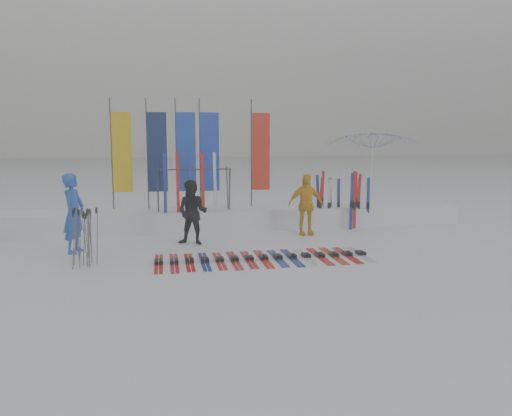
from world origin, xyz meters
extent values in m
plane|color=white|center=(0.00, 0.00, 0.00)|extent=(120.00, 120.00, 0.00)
cube|color=white|center=(0.00, 4.60, 0.30)|extent=(14.00, 1.60, 0.60)
imported|color=blue|center=(-4.04, 2.00, 0.93)|extent=(0.61, 0.77, 1.85)
imported|color=black|center=(-1.27, 2.41, 0.81)|extent=(0.96, 0.86, 1.62)
imported|color=#F2B20F|center=(1.87, 3.09, 0.85)|extent=(1.00, 0.44, 1.69)
imported|color=white|center=(5.17, 6.24, 1.50)|extent=(3.75, 3.80, 2.99)
cube|color=red|center=(-2.11, 0.54, 0.04)|extent=(0.17, 1.65, 0.07)
cube|color=#AF0E18|center=(-1.79, 0.54, 0.04)|extent=(0.17, 1.69, 0.07)
cube|color=red|center=(-1.46, 0.54, 0.04)|extent=(0.17, 1.57, 0.07)
cube|color=navy|center=(-1.13, 0.54, 0.04)|extent=(0.17, 1.62, 0.07)
cube|color=red|center=(-0.81, 0.54, 0.04)|extent=(0.17, 1.56, 0.07)
cube|color=#AC170D|center=(-0.48, 0.54, 0.04)|extent=(0.17, 1.67, 0.07)
cube|color=red|center=(-0.16, 0.54, 0.04)|extent=(0.17, 1.59, 0.07)
cube|color=red|center=(0.17, 0.54, 0.04)|extent=(0.17, 1.67, 0.07)
cube|color=navy|center=(0.49, 0.54, 0.04)|extent=(0.17, 1.58, 0.07)
cube|color=navy|center=(0.82, 0.54, 0.04)|extent=(0.17, 1.66, 0.07)
cube|color=silver|center=(1.15, 0.54, 0.04)|extent=(0.17, 1.68, 0.07)
cube|color=red|center=(1.47, 0.54, 0.04)|extent=(0.17, 1.66, 0.07)
cube|color=red|center=(1.80, 0.54, 0.04)|extent=(0.17, 1.65, 0.07)
cube|color=#B80E16|center=(2.12, 0.54, 0.04)|extent=(0.17, 1.60, 0.07)
cube|color=silver|center=(2.45, 0.54, 0.04)|extent=(0.17, 1.57, 0.07)
cylinder|color=#595B60|center=(-3.53, 0.56, 0.62)|extent=(0.04, 0.11, 1.23)
cylinder|color=#595B60|center=(-3.60, 0.57, 0.61)|extent=(0.12, 0.15, 1.21)
cylinder|color=#595B60|center=(-3.74, 0.64, 0.63)|extent=(0.03, 0.17, 1.25)
cylinder|color=#595B60|center=(-3.81, 0.79, 0.62)|extent=(0.16, 0.06, 1.24)
cylinder|color=#595B60|center=(-3.78, 0.37, 0.63)|extent=(0.14, 0.10, 1.25)
cylinder|color=#595B60|center=(-3.63, 0.70, 0.57)|extent=(0.11, 0.07, 1.14)
cylinder|color=#595B60|center=(-3.38, 0.80, 0.62)|extent=(0.07, 0.04, 1.24)
cylinder|color=#595B60|center=(-3.68, 0.50, 0.62)|extent=(0.08, 0.07, 1.25)
cylinder|color=#595B60|center=(-3.52, 0.89, 0.59)|extent=(0.03, 0.09, 1.19)
cylinder|color=#595B60|center=(-3.58, 0.68, 0.57)|extent=(0.12, 0.14, 1.13)
cylinder|color=#595B60|center=(-3.54, 0.70, 0.61)|extent=(0.04, 0.06, 1.23)
cylinder|color=#595B60|center=(-3.55, 1.00, 0.59)|extent=(0.06, 0.03, 1.18)
cylinder|color=#595B60|center=(-3.85, 0.98, 0.61)|extent=(0.13, 0.09, 1.21)
cylinder|color=#595B60|center=(-3.54, 0.74, 0.59)|extent=(0.16, 0.06, 1.18)
cylinder|color=#383A3F|center=(-3.42, 4.95, 2.20)|extent=(0.04, 0.04, 3.20)
cube|color=#E5B90C|center=(-3.13, 4.95, 2.25)|extent=(0.55, 0.03, 2.30)
cylinder|color=#383A3F|center=(-2.41, 4.85, 2.20)|extent=(0.04, 0.04, 3.20)
cube|color=#0B1C53|center=(-2.12, 4.85, 2.25)|extent=(0.55, 0.03, 2.30)
cylinder|color=#383A3F|center=(-1.58, 4.77, 2.20)|extent=(0.04, 0.04, 3.20)
cube|color=#183CB9|center=(-1.29, 4.77, 2.25)|extent=(0.55, 0.03, 2.30)
cylinder|color=#383A3F|center=(-0.89, 4.76, 2.20)|extent=(0.04, 0.04, 3.20)
cube|color=#1937C0|center=(-0.60, 4.76, 2.25)|extent=(0.55, 0.03, 2.30)
cylinder|color=#383A3F|center=(0.65, 4.79, 2.20)|extent=(0.04, 0.04, 3.20)
cube|color=red|center=(0.94, 4.79, 2.25)|extent=(0.55, 0.03, 2.30)
cylinder|color=#383A3F|center=(-2.12, 3.95, 1.23)|extent=(0.04, 0.30, 1.23)
cylinder|color=#383A3F|center=(-2.12, 4.45, 1.23)|extent=(0.04, 0.30, 1.23)
cylinder|color=#383A3F|center=(-0.12, 3.95, 1.23)|extent=(0.04, 0.30, 1.23)
cylinder|color=#383A3F|center=(-0.12, 4.45, 1.23)|extent=(0.04, 0.30, 1.23)
cylinder|color=#383A3F|center=(-1.12, 4.20, 1.78)|extent=(2.00, 0.04, 0.04)
cube|color=red|center=(3.53, 3.68, 0.78)|extent=(0.09, 0.03, 1.56)
cube|color=red|center=(2.99, 4.31, 0.73)|extent=(0.09, 0.02, 1.47)
cube|color=navy|center=(2.57, 4.15, 0.79)|extent=(0.09, 0.02, 1.58)
cube|color=silver|center=(3.57, 3.93, 0.78)|extent=(0.09, 0.04, 1.55)
cube|color=navy|center=(3.41, 3.63, 0.83)|extent=(0.09, 0.03, 1.67)
cube|color=red|center=(3.71, 3.82, 0.76)|extent=(0.09, 0.05, 1.52)
cube|color=red|center=(3.95, 4.43, 0.78)|extent=(0.09, 0.02, 1.56)
cube|color=navy|center=(3.19, 4.10, 0.73)|extent=(0.09, 0.04, 1.46)
cube|color=silver|center=(2.84, 3.93, 0.73)|extent=(0.09, 0.04, 1.46)
cube|color=navy|center=(3.99, 3.79, 0.75)|extent=(0.09, 0.03, 1.50)
cube|color=red|center=(2.82, 4.57, 0.83)|extent=(0.09, 0.04, 1.67)
cube|color=red|center=(3.76, 4.12, 0.82)|extent=(0.09, 0.03, 1.65)
cube|color=red|center=(2.57, 3.98, 0.75)|extent=(0.09, 0.04, 1.50)
cube|color=red|center=(3.66, 3.97, 0.85)|extent=(0.09, 0.03, 1.69)
camera|label=1|loc=(-1.97, -10.03, 2.68)|focal=35.00mm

